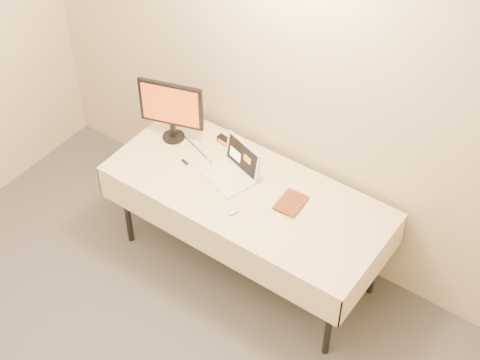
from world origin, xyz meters
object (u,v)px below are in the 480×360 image
Objects in this scene: table at (247,197)px; book at (281,188)px; laptop at (233,169)px; monitor at (171,107)px.

book reaches higher than table.
laptop is 0.86× the size of monitor.
table is 0.79m from monitor.
monitor reaches higher than book.
monitor is 0.94m from book.
laptop reaches higher than book.
table is 4.77× the size of laptop.
book is (0.92, -0.07, -0.16)m from monitor.
table is 8.93× the size of book.
laptop is at bearing 157.45° from table.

